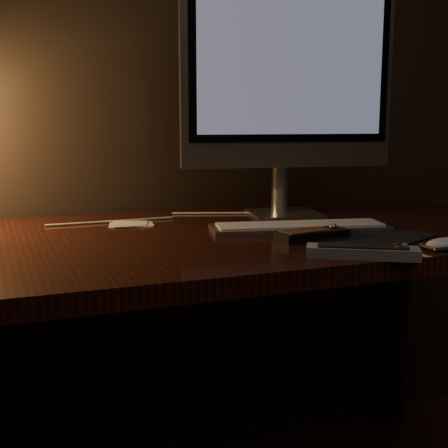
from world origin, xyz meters
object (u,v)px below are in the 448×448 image
object	(u,v)px
tv_remote	(363,252)
desk	(205,280)
monitor	(288,83)
keyboard	(300,227)
media_remote	(312,234)
mouse	(445,246)

from	to	relation	value
tv_remote	desk	bearing A→B (deg)	143.10
desk	tv_remote	world-z (taller)	tv_remote
monitor	keyboard	world-z (taller)	monitor
tv_remote	monitor	bearing A→B (deg)	110.16
desk	keyboard	size ratio (longest dim) A/B	3.88
desk	keyboard	xyz separation A→B (m)	(0.20, -0.11, 0.14)
monitor	media_remote	world-z (taller)	monitor
keyboard	tv_remote	world-z (taller)	tv_remote
mouse	monitor	bearing A→B (deg)	100.59
keyboard	media_remote	xyz separation A→B (m)	(-0.03, -0.11, 0.00)
desk	tv_remote	distance (m)	0.46
mouse	tv_remote	world-z (taller)	tv_remote
mouse	media_remote	world-z (taller)	media_remote
monitor	tv_remote	world-z (taller)	monitor
monitor	mouse	world-z (taller)	monitor
media_remote	mouse	bearing A→B (deg)	-51.59
keyboard	desk	bearing A→B (deg)	162.72
monitor	media_remote	xyz separation A→B (m)	(-0.09, -0.31, -0.33)
desk	tv_remote	bearing A→B (deg)	-67.08
tv_remote	mouse	bearing A→B (deg)	30.40
keyboard	media_remote	size ratio (longest dim) A/B	2.45
desk	mouse	xyz separation A→B (m)	(0.37, -0.41, 0.14)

